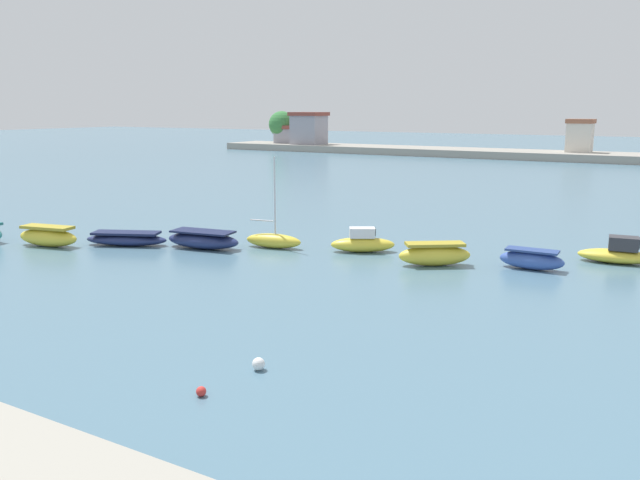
# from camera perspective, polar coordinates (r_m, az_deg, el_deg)

# --- Properties ---
(moored_boat_1) EXTENTS (4.26, 2.07, 1.26)m
(moored_boat_1) POSITION_cam_1_polar(r_m,az_deg,el_deg) (42.52, -22.94, 0.29)
(moored_boat_1) COLOR yellow
(moored_boat_1) RESTS_ON ground
(moored_boat_2) EXTENTS (5.24, 3.41, 0.84)m
(moored_boat_2) POSITION_cam_1_polar(r_m,az_deg,el_deg) (41.20, -16.76, 0.10)
(moored_boat_2) COLOR navy
(moored_boat_2) RESTS_ON ground
(moored_boat_3) EXTENTS (4.94, 2.42, 1.08)m
(moored_boat_3) POSITION_cam_1_polar(r_m,az_deg,el_deg) (39.21, -10.31, 0.02)
(moored_boat_3) COLOR navy
(moored_boat_3) RESTS_ON ground
(moored_boat_4) EXTENTS (3.66, 1.65, 5.47)m
(moored_boat_4) POSITION_cam_1_polar(r_m,az_deg,el_deg) (38.83, -4.14, -0.01)
(moored_boat_4) COLOR yellow
(moored_boat_4) RESTS_ON ground
(moored_boat_5) EXTENTS (3.87, 2.92, 1.44)m
(moored_boat_5) POSITION_cam_1_polar(r_m,az_deg,el_deg) (37.72, 3.80, -0.25)
(moored_boat_5) COLOR yellow
(moored_boat_5) RESTS_ON ground
(moored_boat_6) EXTENTS (3.91, 3.21, 1.25)m
(moored_boat_6) POSITION_cam_1_polar(r_m,az_deg,el_deg) (34.91, 10.11, -1.27)
(moored_boat_6) COLOR yellow
(moored_boat_6) RESTS_ON ground
(moored_boat_7) EXTENTS (3.32, 1.25, 1.06)m
(moored_boat_7) POSITION_cam_1_polar(r_m,az_deg,el_deg) (35.37, 18.23, -1.66)
(moored_boat_7) COLOR #3856A8
(moored_boat_7) RESTS_ON ground
(moored_boat_8) EXTENTS (4.03, 1.95, 1.47)m
(moored_boat_8) POSITION_cam_1_polar(r_m,az_deg,el_deg) (38.50, 24.83, -1.08)
(moored_boat_8) COLOR yellow
(moored_boat_8) RESTS_ON ground
(mooring_buoy_0) EXTENTS (0.42, 0.42, 0.42)m
(mooring_buoy_0) POSITION_cam_1_polar(r_m,az_deg,el_deg) (21.14, -5.47, -10.87)
(mooring_buoy_0) COLOR white
(mooring_buoy_0) RESTS_ON ground
(mooring_buoy_1) EXTENTS (0.30, 0.30, 0.30)m
(mooring_buoy_1) POSITION_cam_1_polar(r_m,az_deg,el_deg) (19.62, -10.48, -13.05)
(mooring_buoy_1) COLOR red
(mooring_buoy_1) RESTS_ON ground
(distant_shoreline) EXTENTS (104.53, 10.34, 7.68)m
(distant_shoreline) POSITION_cam_1_polar(r_m,az_deg,el_deg) (117.60, 11.31, 8.24)
(distant_shoreline) COLOR gray
(distant_shoreline) RESTS_ON ground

